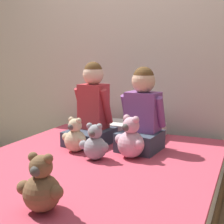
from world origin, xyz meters
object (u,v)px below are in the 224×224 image
at_px(teddy_bear_held_by_left_child, 75,137).
at_px(child_on_right, 142,114).
at_px(teddy_bear_held_by_right_child, 131,140).
at_px(teddy_bear_at_foot_of_bed, 41,187).
at_px(child_on_left, 92,111).
at_px(teddy_bear_between_children, 94,144).
at_px(bed, 90,191).
at_px(pillow_at_headboard, 132,129).

bearing_deg(teddy_bear_held_by_left_child, child_on_right, 43.29).
relative_size(child_on_right, teddy_bear_held_by_right_child, 2.08).
xyz_separation_m(child_on_right, teddy_bear_at_foot_of_bed, (-0.10, -1.09, -0.16)).
xyz_separation_m(child_on_left, teddy_bear_between_children, (0.21, -0.36, -0.16)).
height_order(child_on_right, teddy_bear_held_by_right_child, child_on_right).
distance_m(teddy_bear_held_by_left_child, teddy_bear_between_children, 0.23).
distance_m(teddy_bear_between_children, teddy_bear_at_foot_of_bed, 0.74).
distance_m(bed, child_on_left, 0.67).
distance_m(bed, teddy_bear_between_children, 0.31).
bearing_deg(bed, teddy_bear_between_children, 93.28).
bearing_deg(teddy_bear_held_by_right_child, teddy_bear_at_foot_of_bed, -73.85).
height_order(child_on_left, teddy_bear_at_foot_of_bed, child_on_left).
relative_size(bed, pillow_at_headboard, 3.54).
bearing_deg(child_on_right, teddy_bear_between_children, -115.04).
xyz_separation_m(teddy_bear_held_by_left_child, teddy_bear_between_children, (0.21, -0.10, -0.00)).
relative_size(teddy_bear_held_by_left_child, teddy_bear_held_by_right_child, 0.86).
distance_m(child_on_left, teddy_bear_held_by_right_child, 0.49).
bearing_deg(pillow_at_headboard, bed, -90.00).
relative_size(child_on_right, teddy_bear_held_by_left_child, 2.41).
relative_size(child_on_left, teddy_bear_held_by_left_child, 2.54).
relative_size(bed, child_on_right, 3.14).
xyz_separation_m(child_on_left, child_on_right, (0.42, -0.01, 0.01)).
relative_size(teddy_bear_held_by_left_child, teddy_bear_at_foot_of_bed, 0.94).
distance_m(teddy_bear_at_foot_of_bed, pillow_at_headboard, 1.44).
height_order(child_on_left, pillow_at_headboard, child_on_left).
distance_m(teddy_bear_held_by_right_child, pillow_at_headboard, 0.61).
height_order(teddy_bear_between_children, teddy_bear_at_foot_of_bed, teddy_bear_at_foot_of_bed).
relative_size(child_on_left, child_on_right, 1.05).
bearing_deg(teddy_bear_held_by_right_child, child_on_left, 173.71).
distance_m(bed, teddy_bear_at_foot_of_bed, 0.73).
relative_size(bed, child_on_left, 2.98).
bearing_deg(teddy_bear_held_by_right_child, bed, -111.05).
relative_size(child_on_left, teddy_bear_held_by_right_child, 2.19).
xyz_separation_m(child_on_left, teddy_bear_at_foot_of_bed, (0.32, -1.10, -0.15)).
relative_size(child_on_left, teddy_bear_at_foot_of_bed, 2.38).
height_order(bed, teddy_bear_at_foot_of_bed, teddy_bear_at_foot_of_bed).
bearing_deg(pillow_at_headboard, teddy_bear_held_by_right_child, -70.35).
bearing_deg(teddy_bear_at_foot_of_bed, teddy_bear_held_by_right_child, 77.92).
xyz_separation_m(child_on_right, teddy_bear_between_children, (-0.21, -0.36, -0.16)).
bearing_deg(child_on_right, child_on_left, -175.30).
bearing_deg(bed, pillow_at_headboard, 90.00).
xyz_separation_m(teddy_bear_held_by_left_child, teddy_bear_at_foot_of_bed, (0.32, -0.83, 0.01)).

